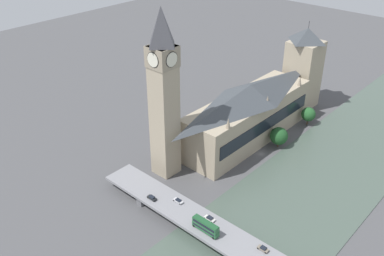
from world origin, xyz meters
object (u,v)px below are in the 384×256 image
car_northbound_lead (178,201)px  car_northbound_mid (210,218)px  clock_tower (164,91)px  car_northbound_tail (263,249)px  road_bridge (239,247)px  victoria_tower (303,68)px  car_southbound_extra (152,198)px  parliament_hall (249,113)px  double_decker_bus_lead (206,226)px

car_northbound_lead → car_northbound_mid: car_northbound_mid is taller
clock_tower → car_northbound_tail: clock_tower is taller
car_northbound_lead → car_northbound_tail: bearing=-178.5°
road_bridge → car_northbound_tail: car_northbound_tail is taller
car_northbound_lead → car_northbound_mid: bearing=-178.4°
victoria_tower → car_southbound_extra: size_ratio=12.17×
parliament_hall → victoria_tower: 55.26m
clock_tower → car_southbound_extra: 45.57m
parliament_hall → clock_tower: size_ratio=1.06×
car_northbound_tail → car_southbound_extra: car_southbound_extra is taller
car_northbound_tail → car_southbound_extra: bearing=8.0°
car_northbound_lead → parliament_hall: bearing=-78.4°
clock_tower → car_northbound_tail: 76.77m
car_northbound_mid → car_northbound_lead: bearing=1.6°
parliament_hall → car_northbound_lead: size_ratio=18.29×
road_bridge → double_decker_bus_lead: 14.59m
parliament_hall → clock_tower: (10.69, 50.78, 26.34)m
car_northbound_mid → double_decker_bus_lead: bearing=116.5°
parliament_hall → road_bridge: 85.96m
road_bridge → car_northbound_lead: (33.33, -2.48, 1.70)m
parliament_hall → car_southbound_extra: bearing=93.6°
road_bridge → parliament_hall: bearing=-56.2°
car_southbound_extra → car_northbound_tail: bearing=-172.0°
victoria_tower → car_northbound_lead: victoria_tower is taller
car_northbound_mid → car_southbound_extra: (25.99, 6.48, 0.05)m
parliament_hall → victoria_tower: size_ratio=1.58×
car_northbound_mid → car_southbound_extra: bearing=14.0°
double_decker_bus_lead → car_northbound_tail: size_ratio=2.80×
victoria_tower → car_northbound_lead: 125.06m
parliament_hall → car_northbound_tail: 87.49m
clock_tower → car_southbound_extra: bearing=123.0°
victoria_tower → car_southbound_extra: victoria_tower is taller
double_decker_bus_lead → car_northbound_mid: double_decker_bus_lead is taller
car_northbound_mid → car_northbound_tail: 24.53m
double_decker_bus_lead → car_northbound_mid: 6.98m
clock_tower → double_decker_bus_lead: 60.39m
clock_tower → car_northbound_mid: (-41.32, 17.10, -35.91)m
victoria_tower → car_northbound_tail: bearing=114.4°
parliament_hall → double_decker_bus_lead: (-33.61, 73.87, -7.59)m
double_decker_bus_lead → car_northbound_mid: size_ratio=2.49×
victoria_tower → road_bridge: size_ratio=0.38×
double_decker_bus_lead → car_northbound_mid: (2.98, -5.99, -1.98)m
double_decker_bus_lead → car_northbound_lead: (19.55, -5.54, -2.00)m
car_southbound_extra → clock_tower: bearing=-57.0°
parliament_hall → double_decker_bus_lead: bearing=114.5°
clock_tower → car_northbound_mid: clock_tower is taller
double_decker_bus_lead → road_bridge: bearing=-167.5°
road_bridge → car_southbound_extra: 42.94m
road_bridge → double_decker_bus_lead: bearing=12.5°
car_northbound_lead → car_southbound_extra: (9.42, 6.02, 0.08)m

